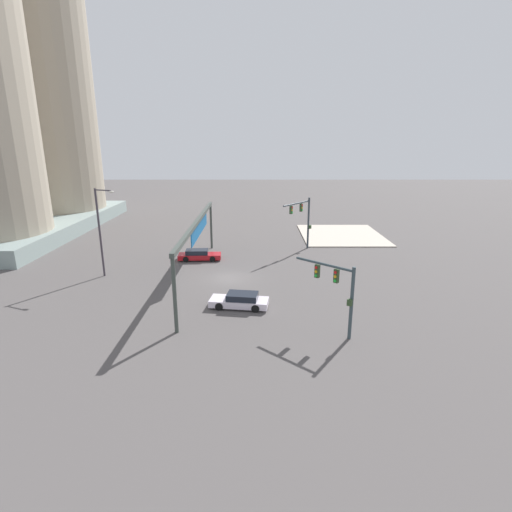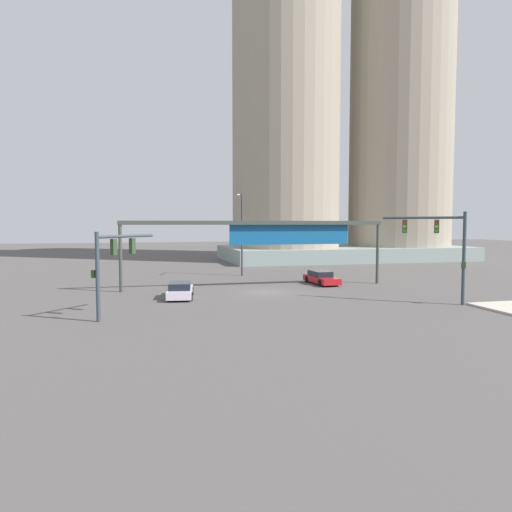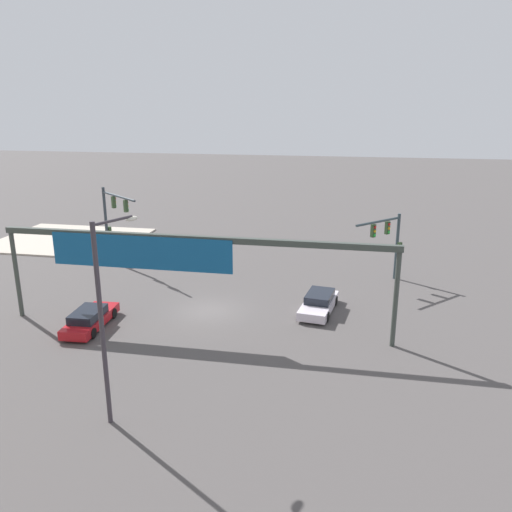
{
  "view_description": "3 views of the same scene",
  "coord_description": "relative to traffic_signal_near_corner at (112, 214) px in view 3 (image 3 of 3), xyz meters",
  "views": [
    {
      "loc": [
        -36.9,
        -2.65,
        12.97
      ],
      "look_at": [
        0.4,
        -2.68,
        2.17
      ],
      "focal_mm": 27.62,
      "sensor_mm": 36.0,
      "label": 1
    },
    {
      "loc": [
        -10.38,
        -37.72,
        5.64
      ],
      "look_at": [
        -0.22,
        2.66,
        2.79
      ],
      "focal_mm": 33.75,
      "sensor_mm": 36.0,
      "label": 2
    },
    {
      "loc": [
        -8.94,
        30.14,
        13.05
      ],
      "look_at": [
        -2.74,
        -2.49,
        3.2
      ],
      "focal_mm": 35.95,
      "sensor_mm": 36.0,
      "label": 3
    }
  ],
  "objects": [
    {
      "name": "sedan_car_approaching",
      "position": [
        -4.19,
        12.28,
        -3.79
      ],
      "size": [
        1.99,
        4.9,
        1.21
      ],
      "rotation": [
        0.0,
        0.0,
        -1.52
      ],
      "color": "#B3171E",
      "rests_on": "ground"
    },
    {
      "name": "streetlamp_curved_arm",
      "position": [
        -9.87,
        20.85,
        0.67
      ],
      "size": [
        1.14,
        2.25,
        8.78
      ],
      "rotation": [
        0.0,
        0.0,
        -1.98
      ],
      "color": "#3C363E",
      "rests_on": "ground"
    },
    {
      "name": "traffic_signal_opposite_side",
      "position": [
        -22.28,
        0.17,
        -0.82
      ],
      "size": [
        3.61,
        3.58,
        5.16
      ],
      "rotation": [
        0.0,
        0.0,
        0.82
      ],
      "color": "#334248",
      "rests_on": "ground"
    },
    {
      "name": "overhead_sign_gantry",
      "position": [
        -9.53,
        11.46,
        0.55
      ],
      "size": [
        23.54,
        0.43,
        5.85
      ],
      "color": "#3B443E",
      "rests_on": "ground"
    },
    {
      "name": "sedan_car_waiting_far",
      "position": [
        -17.66,
        7.07,
        -3.79
      ],
      "size": [
        2.44,
        4.94,
        1.21
      ],
      "rotation": [
        0.0,
        0.0,
        1.43
      ],
      "color": "silver",
      "rests_on": "ground"
    },
    {
      "name": "ground_plane",
      "position": [
        -10.51,
        8.44,
        -4.37
      ],
      "size": [
        213.94,
        213.94,
        0.0
      ],
      "primitive_type": "plane",
      "color": "#504C4B"
    },
    {
      "name": "sidewalk_corner",
      "position": [
        8.1,
        -6.59,
        -4.29
      ],
      "size": [
        13.7,
        11.4,
        0.15
      ],
      "primitive_type": "cube",
      "color": "#BEB2A2",
      "rests_on": "ground"
    },
    {
      "name": "traffic_signal_near_corner",
      "position": [
        0.0,
        0.0,
        0.0
      ],
      "size": [
        4.46,
        3.91,
        6.44
      ],
      "rotation": [
        0.0,
        0.0,
        2.46
      ],
      "color": "#333D44",
      "rests_on": "ground"
    }
  ]
}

